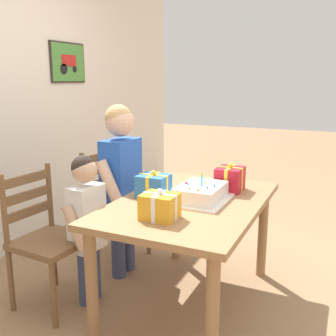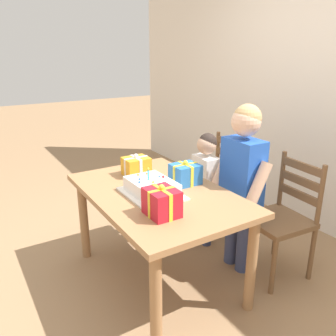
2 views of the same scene
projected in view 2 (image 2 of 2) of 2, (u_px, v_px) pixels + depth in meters
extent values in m
plane|color=#997551|center=(158.00, 279.00, 2.68)|extent=(20.00, 20.00, 0.00)
cube|color=silver|center=(325.00, 93.00, 3.14)|extent=(6.40, 0.08, 2.60)
cube|color=#9E7047|center=(157.00, 194.00, 2.45)|extent=(1.35, 0.88, 0.04)
cylinder|color=#9E7047|center=(84.00, 219.00, 2.87)|extent=(0.07, 0.07, 0.69)
cylinder|color=#9E7047|center=(156.00, 305.00, 1.91)|extent=(0.07, 0.07, 0.69)
cylinder|color=#9E7047|center=(159.00, 201.00, 3.23)|extent=(0.07, 0.07, 0.69)
cylinder|color=#9E7047|center=(251.00, 265.00, 2.27)|extent=(0.07, 0.07, 0.69)
cube|color=white|center=(152.00, 194.00, 2.39)|extent=(0.44, 0.34, 0.01)
cube|color=white|center=(152.00, 187.00, 2.37)|extent=(0.36, 0.26, 0.09)
cylinder|color=#33ADE5|center=(148.00, 175.00, 2.36)|extent=(0.01, 0.01, 0.07)
sphere|color=yellow|center=(148.00, 169.00, 2.35)|extent=(0.02, 0.02, 0.02)
sphere|color=red|center=(163.00, 177.00, 2.42)|extent=(0.02, 0.02, 0.02)
sphere|color=blue|center=(139.00, 179.00, 2.37)|extent=(0.01, 0.01, 0.01)
sphere|color=blue|center=(139.00, 182.00, 2.32)|extent=(0.02, 0.02, 0.02)
sphere|color=orange|center=(147.00, 174.00, 2.48)|extent=(0.01, 0.01, 0.01)
sphere|color=blue|center=(159.00, 177.00, 2.42)|extent=(0.01, 0.01, 0.01)
sphere|color=yellow|center=(153.00, 182.00, 2.32)|extent=(0.01, 0.01, 0.01)
sphere|color=orange|center=(138.00, 175.00, 2.45)|extent=(0.02, 0.02, 0.02)
cube|color=#286BB7|center=(185.00, 174.00, 2.57)|extent=(0.17, 0.20, 0.15)
cube|color=yellow|center=(185.00, 174.00, 2.57)|extent=(0.18, 0.02, 0.15)
cube|color=yellow|center=(185.00, 174.00, 2.57)|extent=(0.02, 0.20, 0.15)
sphere|color=yellow|center=(185.00, 163.00, 2.54)|extent=(0.04, 0.04, 0.04)
cube|color=red|center=(162.00, 202.00, 2.07)|extent=(0.20, 0.17, 0.16)
cube|color=yellow|center=(162.00, 202.00, 2.07)|extent=(0.21, 0.02, 0.17)
cube|color=yellow|center=(162.00, 202.00, 2.07)|extent=(0.02, 0.18, 0.17)
sphere|color=yellow|center=(162.00, 187.00, 2.04)|extent=(0.04, 0.04, 0.04)
cube|color=gold|center=(136.00, 166.00, 2.75)|extent=(0.16, 0.19, 0.14)
cube|color=white|center=(136.00, 166.00, 2.75)|extent=(0.17, 0.02, 0.15)
cube|color=white|center=(136.00, 166.00, 2.75)|extent=(0.02, 0.20, 0.15)
sphere|color=white|center=(136.00, 156.00, 2.72)|extent=(0.04, 0.04, 0.04)
cube|color=brown|center=(211.00, 187.00, 3.26)|extent=(0.45, 0.45, 0.04)
cylinder|color=brown|center=(204.00, 222.00, 3.10)|extent=(0.04, 0.04, 0.43)
cylinder|color=brown|center=(183.00, 206.00, 3.42)|extent=(0.04, 0.04, 0.43)
cylinder|color=brown|center=(239.00, 214.00, 3.26)|extent=(0.04, 0.04, 0.43)
cylinder|color=brown|center=(215.00, 199.00, 3.58)|extent=(0.04, 0.04, 0.43)
cylinder|color=brown|center=(242.00, 165.00, 3.11)|extent=(0.04, 0.04, 0.45)
cylinder|color=brown|center=(217.00, 154.00, 3.43)|extent=(0.04, 0.04, 0.45)
cube|color=brown|center=(229.00, 166.00, 3.29)|extent=(0.36, 0.05, 0.06)
cube|color=brown|center=(229.00, 155.00, 3.25)|extent=(0.36, 0.05, 0.06)
cube|color=brown|center=(230.00, 143.00, 3.22)|extent=(0.36, 0.05, 0.06)
cube|color=brown|center=(278.00, 221.00, 2.62)|extent=(0.45, 0.45, 0.04)
cylinder|color=brown|center=(273.00, 268.00, 2.45)|extent=(0.04, 0.04, 0.43)
cylinder|color=brown|center=(240.00, 242.00, 2.78)|extent=(0.04, 0.04, 0.43)
cylinder|color=brown|center=(312.00, 254.00, 2.62)|extent=(0.04, 0.04, 0.43)
cylinder|color=brown|center=(276.00, 232.00, 2.94)|extent=(0.04, 0.04, 0.43)
cylinder|color=brown|center=(321.00, 195.00, 2.46)|extent=(0.04, 0.04, 0.45)
cylinder|color=brown|center=(282.00, 179.00, 2.78)|extent=(0.04, 0.04, 0.45)
cube|color=brown|center=(299.00, 195.00, 2.64)|extent=(0.36, 0.05, 0.06)
cube|color=brown|center=(301.00, 181.00, 2.61)|extent=(0.36, 0.05, 0.06)
cube|color=brown|center=(303.00, 167.00, 2.57)|extent=(0.36, 0.05, 0.06)
cylinder|color=#38426B|center=(244.00, 242.00, 2.71)|extent=(0.11, 0.11, 0.50)
cylinder|color=#38426B|center=(232.00, 235.00, 2.83)|extent=(0.11, 0.11, 0.50)
cube|color=blue|center=(242.00, 176.00, 2.60)|extent=(0.31, 0.19, 0.57)
cylinder|color=#E0B293|center=(257.00, 188.00, 2.43)|extent=(0.09, 0.24, 0.38)
cylinder|color=#E0B293|center=(221.00, 172.00, 2.74)|extent=(0.09, 0.24, 0.38)
sphere|color=#E0B293|center=(246.00, 122.00, 2.47)|extent=(0.21, 0.21, 0.21)
sphere|color=tan|center=(247.00, 118.00, 2.46)|extent=(0.20, 0.20, 0.20)
cylinder|color=#38426B|center=(207.00, 225.00, 3.10)|extent=(0.08, 0.08, 0.38)
cylinder|color=#38426B|center=(201.00, 220.00, 3.18)|extent=(0.08, 0.08, 0.38)
cube|color=white|center=(205.00, 181.00, 3.01)|extent=(0.25, 0.16, 0.44)
cylinder|color=tan|center=(212.00, 188.00, 2.87)|extent=(0.08, 0.18, 0.29)
cylinder|color=tan|center=(193.00, 177.00, 3.13)|extent=(0.08, 0.18, 0.29)
sphere|color=tan|center=(207.00, 145.00, 2.91)|extent=(0.16, 0.16, 0.16)
sphere|color=#2D231E|center=(208.00, 142.00, 2.90)|extent=(0.16, 0.16, 0.16)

